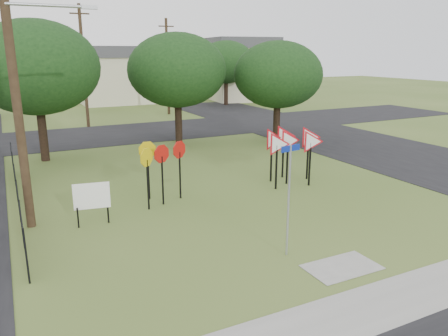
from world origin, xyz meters
The scene contains 20 objects.
ground centered at (0.00, 0.00, 0.00)m, with size 140.00×140.00×0.00m, color #435C22.
sidewalk centered at (0.00, -4.20, 0.01)m, with size 30.00×1.60×0.02m, color gray.
planting_strip centered at (0.00, -5.40, 0.01)m, with size 30.00×0.80×0.02m, color #435C22.
street_right centered at (12.00, 10.00, 0.01)m, with size 8.00×50.00×0.02m, color black.
street_far centered at (0.00, 20.00, 0.01)m, with size 60.00×8.00×0.02m, color black.
curb_pad centered at (0.00, -2.40, 0.01)m, with size 2.00×1.20×0.02m, color gray.
street_name_sign centered at (-0.90, -1.08, 1.83)m, with size 0.66×0.12×3.22m.
stop_sign_cluster centered at (-2.67, 4.83, 1.74)m, with size 2.14×1.39×2.34m.
yield_sign_cluster centered at (3.28, 4.81, 1.83)m, with size 3.11×2.07×2.49m.
info_board centered at (-5.42, 3.67, 0.98)m, with size 1.17×0.23×1.48m.
utility_pole_main centered at (-7.24, 4.50, 5.21)m, with size 3.55×0.33×10.00m.
far_pole_a centered at (-2.00, 24.00, 4.60)m, with size 1.40×0.24×9.00m.
far_pole_b centered at (6.00, 28.00, 4.35)m, with size 1.40×0.24×8.50m.
fence_run centered at (-7.60, 6.25, 0.78)m, with size 0.05×11.55×1.50m.
house_mid centered at (4.00, 40.00, 3.15)m, with size 8.40×8.40×6.20m.
house_right centered at (18.00, 36.00, 3.65)m, with size 8.30×8.30×7.20m.
tree_near_left centered at (-6.00, 14.00, 4.86)m, with size 6.40×6.40×7.27m.
tree_near_mid centered at (2.00, 15.00, 4.54)m, with size 6.00×6.00×6.80m.
tree_near_right centered at (8.00, 13.00, 4.22)m, with size 5.60×5.60×6.33m.
tree_far_right centered at (14.00, 32.00, 4.54)m, with size 6.00×6.00×6.80m.
Camera 1 is at (-7.66, -10.52, 5.66)m, focal length 35.00 mm.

